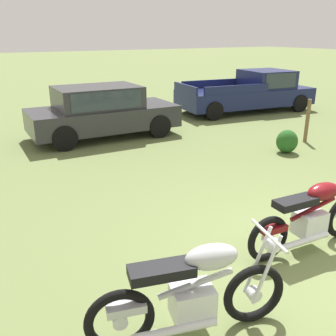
{
  "coord_description": "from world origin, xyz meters",
  "views": [
    {
      "loc": [
        -3.9,
        -2.77,
        2.79
      ],
      "look_at": [
        -0.8,
        2.33,
        0.65
      ],
      "focal_mm": 40.22,
      "sensor_mm": 36.0,
      "label": 1
    }
  ],
  "objects_px": {
    "motorcycle_maroon": "(311,216)",
    "car_charcoal": "(101,109)",
    "motorcycle_silver": "(193,293)",
    "fence_post_wooden": "(307,121)",
    "shrub_low": "(287,141)",
    "pickup_truck_navy": "(252,91)"
  },
  "relations": [
    {
      "from": "motorcycle_silver",
      "to": "car_charcoal",
      "type": "xyz_separation_m",
      "value": [
        2.09,
        7.47,
        0.31
      ]
    },
    {
      "from": "car_charcoal",
      "to": "motorcycle_maroon",
      "type": "bearing_deg",
      "value": -85.93
    },
    {
      "from": "motorcycle_maroon",
      "to": "fence_post_wooden",
      "type": "height_order",
      "value": "fence_post_wooden"
    },
    {
      "from": "motorcycle_silver",
      "to": "fence_post_wooden",
      "type": "height_order",
      "value": "fence_post_wooden"
    },
    {
      "from": "motorcycle_silver",
      "to": "shrub_low",
      "type": "distance_m",
      "value": 6.55
    },
    {
      "from": "motorcycle_silver",
      "to": "motorcycle_maroon",
      "type": "height_order",
      "value": "same"
    },
    {
      "from": "car_charcoal",
      "to": "fence_post_wooden",
      "type": "relative_size",
      "value": 3.58
    },
    {
      "from": "motorcycle_silver",
      "to": "pickup_truck_navy",
      "type": "distance_m",
      "value": 11.64
    },
    {
      "from": "car_charcoal",
      "to": "fence_post_wooden",
      "type": "distance_m",
      "value": 5.63
    },
    {
      "from": "motorcycle_silver",
      "to": "motorcycle_maroon",
      "type": "distance_m",
      "value": 2.32
    },
    {
      "from": "car_charcoal",
      "to": "pickup_truck_navy",
      "type": "distance_m",
      "value": 6.28
    },
    {
      "from": "fence_post_wooden",
      "to": "motorcycle_maroon",
      "type": "bearing_deg",
      "value": -140.02
    },
    {
      "from": "motorcycle_maroon",
      "to": "car_charcoal",
      "type": "distance_m",
      "value": 7.0
    },
    {
      "from": "motorcycle_silver",
      "to": "fence_post_wooden",
      "type": "relative_size",
      "value": 1.69
    },
    {
      "from": "car_charcoal",
      "to": "fence_post_wooden",
      "type": "bearing_deg",
      "value": -33.95
    },
    {
      "from": "car_charcoal",
      "to": "shrub_low",
      "type": "bearing_deg",
      "value": -46.06
    },
    {
      "from": "motorcycle_maroon",
      "to": "shrub_low",
      "type": "xyz_separation_m",
      "value": [
        3.14,
        3.22,
        -0.19
      ]
    },
    {
      "from": "car_charcoal",
      "to": "motorcycle_silver",
      "type": "bearing_deg",
      "value": -102.98
    },
    {
      "from": "fence_post_wooden",
      "to": "motorcycle_silver",
      "type": "bearing_deg",
      "value": -148.02
    },
    {
      "from": "pickup_truck_navy",
      "to": "shrub_low",
      "type": "height_order",
      "value": "pickup_truck_navy"
    },
    {
      "from": "fence_post_wooden",
      "to": "shrub_low",
      "type": "relative_size",
      "value": 2.03
    },
    {
      "from": "motorcycle_maroon",
      "to": "shrub_low",
      "type": "relative_size",
      "value": 3.49
    }
  ]
}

